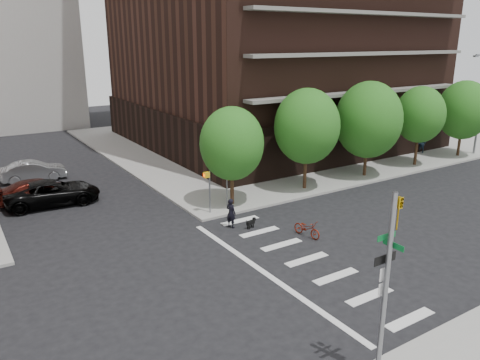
# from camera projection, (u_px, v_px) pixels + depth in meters

# --- Properties ---
(ground) EXTENTS (120.00, 120.00, 0.00)m
(ground) POSITION_uv_depth(u_px,v_px,m) (256.00, 276.00, 21.06)
(ground) COLOR black
(ground) RESTS_ON ground
(sidewalk_ne) EXTENTS (39.00, 33.00, 0.15)m
(sidewalk_ne) POSITION_uv_depth(u_px,v_px,m) (289.00, 137.00, 50.57)
(sidewalk_ne) COLOR gray
(sidewalk_ne) RESTS_ON ground
(crosswalk) EXTENTS (3.85, 13.00, 0.01)m
(crosswalk) POSITION_uv_depth(u_px,v_px,m) (294.00, 263.00, 22.20)
(crosswalk) COLOR silver
(crosswalk) RESTS_ON ground
(tree_a) EXTENTS (4.00, 4.00, 5.90)m
(tree_a) POSITION_uv_depth(u_px,v_px,m) (232.00, 144.00, 28.81)
(tree_a) COLOR #301E11
(tree_a) RESTS_ON sidewalk_ne
(tree_b) EXTENTS (4.50, 4.50, 6.65)m
(tree_b) POSITION_uv_depth(u_px,v_px,m) (307.00, 126.00, 31.76)
(tree_b) COLOR #301E11
(tree_b) RESTS_ON sidewalk_ne
(tree_c) EXTENTS (5.00, 5.00, 6.80)m
(tree_c) POSITION_uv_depth(u_px,v_px,m) (369.00, 120.00, 34.88)
(tree_c) COLOR #301E11
(tree_c) RESTS_ON sidewalk_ne
(tree_d) EXTENTS (4.00, 4.00, 6.20)m
(tree_d) POSITION_uv_depth(u_px,v_px,m) (420.00, 115.00, 38.01)
(tree_d) COLOR #301E11
(tree_d) RESTS_ON sidewalk_ne
(tree_e) EXTENTS (4.50, 4.50, 6.35)m
(tree_e) POSITION_uv_depth(u_px,v_px,m) (464.00, 110.00, 41.13)
(tree_e) COLOR #301E11
(tree_e) RESTS_ON sidewalk_ne
(traffic_signal) EXTENTS (0.90, 0.75, 6.00)m
(traffic_signal) POSITION_uv_depth(u_px,v_px,m) (385.00, 301.00, 13.99)
(traffic_signal) COLOR slate
(traffic_signal) RESTS_ON sidewalk_s
(pedestrian_signal) EXTENTS (2.18, 0.67, 2.60)m
(pedestrian_signal) POSITION_uv_depth(u_px,v_px,m) (213.00, 184.00, 28.11)
(pedestrian_signal) COLOR slate
(pedestrian_signal) RESTS_ON sidewalk_ne
(parked_car_black) EXTENTS (3.10, 5.99, 1.61)m
(parked_car_black) POSITION_uv_depth(u_px,v_px,m) (53.00, 193.00, 29.90)
(parked_car_black) COLOR black
(parked_car_black) RESTS_ON ground
(parked_car_maroon) EXTENTS (2.19, 5.25, 1.52)m
(parked_car_maroon) POSITION_uv_depth(u_px,v_px,m) (40.00, 191.00, 30.43)
(parked_car_maroon) COLOR #3E100B
(parked_car_maroon) RESTS_ON ground
(parked_car_silver) EXTENTS (1.98, 4.69, 1.51)m
(parked_car_silver) POSITION_uv_depth(u_px,v_px,m) (34.00, 171.00, 35.06)
(parked_car_silver) COLOR #969A9E
(parked_car_silver) RESTS_ON ground
(scooter) EXTENTS (0.88, 1.83, 0.92)m
(scooter) POSITION_uv_depth(u_px,v_px,m) (307.00, 228.00, 25.14)
(scooter) COLOR maroon
(scooter) RESTS_ON ground
(dog_walker) EXTENTS (0.73, 0.60, 1.72)m
(dog_walker) POSITION_uv_depth(u_px,v_px,m) (231.00, 213.00, 26.24)
(dog_walker) COLOR black
(dog_walker) RESTS_ON ground
(dog) EXTENTS (0.67, 0.32, 0.56)m
(dog) POSITION_uv_depth(u_px,v_px,m) (251.00, 222.00, 26.27)
(dog) COLOR black
(dog) RESTS_ON ground
(pedestrian_far) EXTENTS (0.89, 0.70, 1.80)m
(pedestrian_far) POSITION_uv_depth(u_px,v_px,m) (422.00, 143.00, 43.10)
(pedestrian_far) COLOR #223950
(pedestrian_far) RESTS_ON sidewalk_ne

